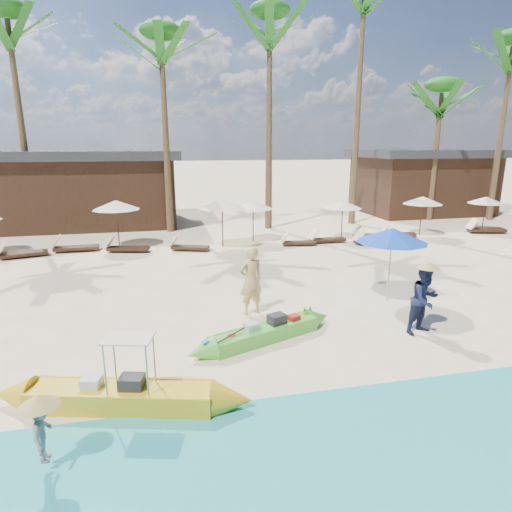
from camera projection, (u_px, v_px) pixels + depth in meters
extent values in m
plane|color=#FFE3BC|center=(321.00, 333.00, 10.84)|extent=(240.00, 240.00, 0.00)
cube|color=tan|center=(446.00, 479.00, 6.12)|extent=(240.00, 4.50, 0.01)
cube|color=green|center=(265.00, 334.00, 10.42)|extent=(2.90, 1.61, 0.35)
cube|color=white|center=(265.00, 333.00, 10.42)|extent=(2.47, 1.31, 0.16)
cube|color=#262628|center=(277.00, 321.00, 10.55)|extent=(0.50, 0.45, 0.32)
cube|color=silver|center=(251.00, 328.00, 10.21)|extent=(0.40, 0.37, 0.25)
cube|color=red|center=(294.00, 319.00, 10.80)|extent=(0.34, 0.31, 0.20)
cylinder|color=red|center=(232.00, 337.00, 9.93)|extent=(0.20, 0.20, 0.08)
cylinder|color=#262628|center=(225.00, 341.00, 9.74)|extent=(0.18, 0.18, 0.07)
sphere|color=#C8B87D|center=(213.00, 341.00, 9.62)|extent=(0.16, 0.16, 0.16)
cylinder|color=gold|center=(305.00, 314.00, 11.15)|extent=(0.13, 0.13, 0.16)
cylinder|color=gold|center=(310.00, 313.00, 11.25)|extent=(0.13, 0.13, 0.16)
cube|color=gold|center=(122.00, 397.00, 7.75)|extent=(3.40, 1.52, 0.40)
cube|color=white|center=(121.00, 396.00, 7.75)|extent=(2.91, 1.22, 0.18)
cube|color=#262628|center=(132.00, 384.00, 7.68)|extent=(0.49, 0.43, 0.32)
cube|color=silver|center=(92.00, 384.00, 7.71)|extent=(0.40, 0.37, 0.27)
cube|color=#F6E5D0|center=(128.00, 338.00, 7.45)|extent=(0.96, 0.78, 0.03)
imported|color=tan|center=(251.00, 281.00, 11.87)|extent=(0.82, 0.65, 1.96)
imported|color=#151C3C|center=(425.00, 300.00, 10.67)|extent=(1.02, 0.89, 1.76)
imported|color=gray|center=(43.00, 431.00, 6.12)|extent=(0.37, 0.62, 0.95)
cylinder|color=#99999E|center=(390.00, 266.00, 12.84)|extent=(0.05, 0.05, 2.20)
cone|color=blue|center=(392.00, 235.00, 12.60)|extent=(2.10, 2.10, 0.43)
cube|color=#322114|center=(24.00, 254.00, 18.08)|extent=(1.91, 1.04, 0.13)
cube|color=#F6E5D0|center=(1.00, 248.00, 17.64)|extent=(0.55, 0.68, 0.53)
cube|color=#322114|center=(10.00, 254.00, 18.11)|extent=(1.89, 1.12, 0.13)
cylinder|color=#322114|center=(118.00, 225.00, 19.65)|extent=(0.05, 0.05, 2.13)
cone|color=#F6E5D0|center=(116.00, 205.00, 19.42)|extent=(2.13, 2.13, 0.43)
cube|color=#322114|center=(77.00, 248.00, 19.09)|extent=(1.90, 0.65, 0.13)
cube|color=#F6E5D0|center=(56.00, 242.00, 18.81)|extent=(0.43, 0.62, 0.55)
cube|color=#322114|center=(128.00, 248.00, 18.99)|extent=(1.89, 0.98, 0.13)
cube|color=#F6E5D0|center=(110.00, 241.00, 18.92)|extent=(0.53, 0.66, 0.53)
cylinder|color=#322114|center=(223.00, 224.00, 19.60)|extent=(0.06, 0.06, 2.21)
cone|color=#F6E5D0|center=(222.00, 203.00, 19.36)|extent=(2.21, 2.21, 0.44)
cube|color=#322114|center=(190.00, 247.00, 19.25)|extent=(1.76, 1.07, 0.12)
cube|color=#F6E5D0|center=(174.00, 241.00, 19.26)|extent=(0.53, 0.64, 0.49)
cylinder|color=#322114|center=(253.00, 222.00, 20.91)|extent=(0.05, 0.05, 1.95)
cone|color=#F6E5D0|center=(253.00, 205.00, 20.69)|extent=(1.95, 1.95, 0.39)
cube|color=#322114|center=(299.00, 243.00, 20.23)|extent=(1.63, 0.71, 0.11)
cube|color=#F6E5D0|center=(285.00, 237.00, 20.10)|extent=(0.42, 0.55, 0.46)
cube|color=#322114|center=(328.00, 240.00, 20.81)|extent=(1.71, 0.58, 0.12)
cube|color=#F6E5D0|center=(313.00, 234.00, 20.56)|extent=(0.39, 0.56, 0.50)
cylinder|color=#322114|center=(342.00, 221.00, 21.34)|extent=(0.05, 0.05, 1.90)
cone|color=#F6E5D0|center=(343.00, 204.00, 21.13)|extent=(1.90, 1.90, 0.38)
cube|color=#322114|center=(370.00, 240.00, 20.64)|extent=(1.72, 0.97, 0.12)
cube|color=#F6E5D0|center=(359.00, 236.00, 20.23)|extent=(0.50, 0.61, 0.48)
cube|color=#322114|center=(371.00, 236.00, 21.68)|extent=(1.87, 0.93, 0.13)
cube|color=#F6E5D0|center=(356.00, 230.00, 21.59)|extent=(0.51, 0.65, 0.52)
cylinder|color=#322114|center=(421.00, 217.00, 22.22)|extent=(0.05, 0.05, 2.00)
cone|color=#F6E5D0|center=(423.00, 200.00, 22.00)|extent=(2.00, 2.00, 0.40)
cube|color=#322114|center=(399.00, 234.00, 22.20)|extent=(1.71, 1.04, 0.11)
cube|color=#F6E5D0|center=(386.00, 228.00, 22.21)|extent=(0.52, 0.62, 0.47)
cylinder|color=#322114|center=(484.00, 215.00, 23.31)|extent=(0.05, 0.05, 1.86)
cone|color=#F6E5D0|center=(486.00, 200.00, 23.11)|extent=(1.86, 1.86, 0.37)
cube|color=#322114|center=(487.00, 230.00, 23.04)|extent=(1.98, 1.06, 0.13)
cube|color=#F6E5D0|center=(472.00, 224.00, 22.98)|extent=(0.56, 0.70, 0.55)
cube|color=#322114|center=(487.00, 229.00, 23.30)|extent=(1.86, 0.85, 0.13)
cube|color=#F6E5D0|center=(474.00, 224.00, 23.17)|extent=(0.49, 0.64, 0.52)
cone|color=brown|center=(22.00, 128.00, 21.52)|extent=(0.40, 0.40, 10.89)
ellipsoid|color=#1C6218|center=(6.00, 8.00, 20.14)|extent=(2.08, 2.08, 0.88)
cone|color=brown|center=(166.00, 137.00, 22.35)|extent=(0.40, 0.40, 10.08)
ellipsoid|color=#1C6218|center=(160.00, 31.00, 21.07)|extent=(2.08, 2.08, 0.88)
cone|color=brown|center=(269.00, 126.00, 23.10)|extent=(0.40, 0.40, 11.26)
ellipsoid|color=#1C6218|center=(270.00, 10.00, 21.68)|extent=(2.08, 2.08, 0.88)
cone|color=brown|center=(358.00, 109.00, 24.32)|extent=(0.40, 0.40, 13.16)
cone|color=brown|center=(436.00, 155.00, 26.23)|extent=(0.40, 0.40, 8.07)
ellipsoid|color=#1C6218|center=(443.00, 84.00, 25.21)|extent=(2.08, 2.08, 0.88)
cone|color=brown|center=(501.00, 133.00, 25.89)|extent=(0.40, 0.40, 10.64)
cube|color=#322114|center=(88.00, 192.00, 25.21)|extent=(10.00, 6.00, 3.80)
cube|color=#2D2D33|center=(84.00, 155.00, 24.67)|extent=(10.80, 6.60, 0.50)
cube|color=#322114|center=(421.00, 185.00, 29.83)|extent=(8.00, 6.00, 3.80)
cube|color=#2D2D33|center=(424.00, 153.00, 29.28)|extent=(8.80, 6.60, 0.50)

